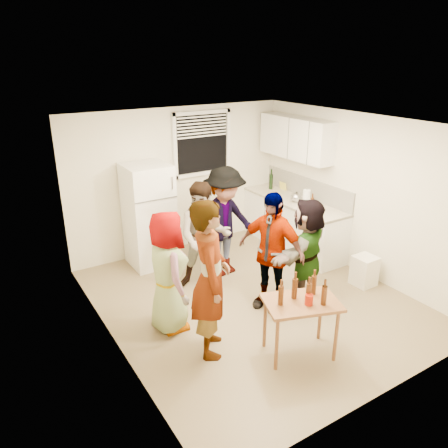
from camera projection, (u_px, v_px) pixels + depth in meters
room at (252, 299)px, 6.30m from camera, size 4.00×4.50×2.50m
window at (202, 144)px, 7.59m from camera, size 1.12×0.10×1.06m
refrigerator at (149, 216)px, 7.10m from camera, size 0.70×0.70×1.70m
counter_lower at (293, 224)px, 7.89m from camera, size 0.60×2.20×0.86m
countertop at (294, 201)px, 7.72m from camera, size 0.64×2.22×0.04m
backsplash at (307, 188)px, 7.79m from camera, size 0.03×2.20×0.36m
upper_cabinets at (296, 138)px, 7.55m from camera, size 0.34×1.60×0.70m
kettle at (296, 202)px, 7.61m from camera, size 0.28×0.25×0.20m
paper_towel at (306, 205)px, 7.44m from camera, size 0.12×0.12×0.27m
wine_bottle at (271, 189)px, 8.33m from camera, size 0.07×0.07×0.29m
beer_bottle_counter at (312, 210)px, 7.22m from camera, size 0.05×0.05×0.21m
blue_cup at (305, 212)px, 7.13m from camera, size 0.09×0.09×0.13m
picture_frame at (283, 186)px, 8.26m from camera, size 0.02×0.17×0.14m
trash_bin at (364, 270)px, 6.63m from camera, size 0.32×0.32×0.46m
serving_table at (298, 353)px, 5.18m from camera, size 0.97×0.80×0.71m
beer_bottle_table at (294, 298)px, 4.98m from camera, size 0.06×0.06×0.25m
red_cup at (309, 304)px, 4.86m from camera, size 0.09×0.09×0.12m
guest_grey at (171, 326)px, 5.68m from camera, size 1.65×0.93×0.50m
guest_stripe at (211, 348)px, 5.25m from camera, size 1.99×1.48×0.45m
guest_back_left at (205, 286)px, 6.67m from camera, size 1.52×1.82×0.62m
guest_back_right at (225, 272)px, 7.08m from camera, size 1.34×1.88×0.65m
guest_black at (268, 305)px, 6.15m from camera, size 1.92×1.56×0.41m
guest_orange at (303, 299)px, 6.30m from camera, size 1.94×2.00×0.45m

